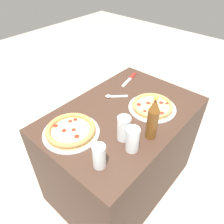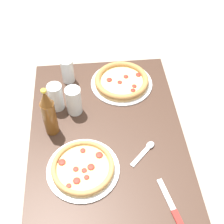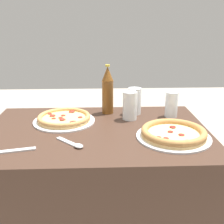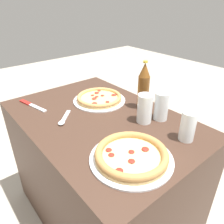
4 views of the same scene
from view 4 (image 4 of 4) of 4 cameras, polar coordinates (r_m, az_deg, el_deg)
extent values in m
plane|color=#A89E8E|center=(1.68, -2.33, -24.79)|extent=(8.00, 8.00, 0.00)
cube|color=#3D281E|center=(1.39, -2.65, -15.26)|extent=(1.08, 0.72, 0.77)
cylinder|color=silver|center=(1.34, -3.32, 3.06)|extent=(0.32, 0.32, 0.01)
cylinder|color=tan|center=(1.34, -3.33, 3.45)|extent=(0.27, 0.27, 0.01)
cylinder|color=#E5C170|center=(1.33, -3.34, 3.74)|extent=(0.24, 0.24, 0.00)
torus|color=tan|center=(1.33, -3.35, 3.95)|extent=(0.27, 0.27, 0.02)
ellipsoid|color=maroon|center=(1.35, -2.53, 4.34)|extent=(0.02, 0.02, 0.01)
ellipsoid|color=maroon|center=(1.36, -5.11, 4.41)|extent=(0.02, 0.02, 0.00)
ellipsoid|color=maroon|center=(1.32, -4.66, 3.57)|extent=(0.03, 0.03, 0.01)
ellipsoid|color=maroon|center=(1.27, -1.19, 2.67)|extent=(0.02, 0.02, 0.01)
ellipsoid|color=maroon|center=(1.36, 0.47, 4.51)|extent=(0.03, 0.03, 0.01)
ellipsoid|color=maroon|center=(1.25, -4.61, 2.27)|extent=(0.03, 0.03, 0.01)
ellipsoid|color=maroon|center=(1.34, -3.97, 4.07)|extent=(0.02, 0.02, 0.01)
ellipsoid|color=maroon|center=(1.39, -4.01, 5.05)|extent=(0.03, 0.03, 0.01)
ellipsoid|color=maroon|center=(1.43, -3.40, 5.59)|extent=(0.02, 0.02, 0.00)
cylinder|color=silver|center=(0.89, 5.05, -12.06)|extent=(0.33, 0.33, 0.01)
cylinder|color=tan|center=(0.88, 5.08, -11.56)|extent=(0.29, 0.29, 0.01)
cylinder|color=#EACC7F|center=(0.87, 5.10, -11.19)|extent=(0.25, 0.25, 0.00)
torus|color=#AD7A42|center=(0.87, 5.12, -10.79)|extent=(0.29, 0.29, 0.03)
ellipsoid|color=maroon|center=(0.80, 1.90, -15.05)|extent=(0.03, 0.03, 0.01)
ellipsoid|color=maroon|center=(0.84, 5.15, -12.64)|extent=(0.03, 0.03, 0.01)
ellipsoid|color=maroon|center=(0.87, -0.16, -11.11)|extent=(0.03, 0.03, 0.01)
ellipsoid|color=maroon|center=(0.89, -0.87, -9.85)|extent=(0.03, 0.03, 0.01)
ellipsoid|color=maroon|center=(0.90, 8.69, -9.54)|extent=(0.03, 0.03, 0.01)
ellipsoid|color=maroon|center=(0.88, 5.11, -10.30)|extent=(0.03, 0.03, 0.01)
cylinder|color=white|center=(1.10, 8.53, 0.90)|extent=(0.08, 0.08, 0.15)
cylinder|color=maroon|center=(1.10, 8.50, 0.46)|extent=(0.06, 0.06, 0.12)
cylinder|color=white|center=(1.14, 12.78, 1.49)|extent=(0.07, 0.07, 0.15)
cylinder|color=silver|center=(1.16, 12.62, 0.07)|extent=(0.06, 0.06, 0.08)
cylinder|color=white|center=(1.01, 19.21, -3.53)|extent=(0.07, 0.07, 0.14)
cylinder|color=#F4A323|center=(1.02, 19.14, -3.90)|extent=(0.06, 0.06, 0.12)
cylinder|color=brown|center=(1.23, 8.15, 5.06)|extent=(0.06, 0.06, 0.19)
cone|color=brown|center=(1.19, 8.58, 10.90)|extent=(0.06, 0.06, 0.07)
cylinder|color=gold|center=(1.18, 8.73, 12.87)|extent=(0.02, 0.02, 0.01)
cube|color=maroon|center=(1.41, -21.63, 2.35)|extent=(0.10, 0.05, 0.01)
cube|color=silver|center=(1.32, -18.88, 1.04)|extent=(0.14, 0.05, 0.01)
cube|color=silver|center=(1.19, -11.99, -1.07)|extent=(0.10, 0.10, 0.01)
ellipsoid|color=silver|center=(1.13, -13.09, -2.76)|extent=(0.05, 0.05, 0.02)
camera|label=1|loc=(1.32, 63.20, 29.39)|focal=35.00mm
camera|label=2|loc=(1.90, -25.04, 45.11)|focal=50.00mm
camera|label=3|loc=(1.03, -78.87, 1.64)|focal=45.00mm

